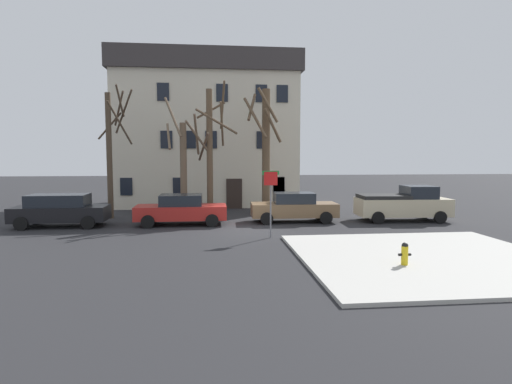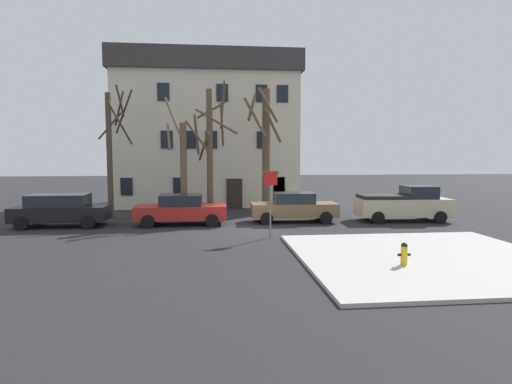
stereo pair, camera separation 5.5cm
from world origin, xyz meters
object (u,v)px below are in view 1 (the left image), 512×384
(tree_bare_near, at_px, (111,149))
(car_brown_sedan, at_px, (294,207))
(car_black_wagon, at_px, (60,210))
(bicycle_leaning, at_px, (166,211))
(tree_bare_far, at_px, (211,148))
(fire_hydrant, at_px, (405,253))
(street_sign_pole, at_px, (271,191))
(tree_bare_mid, at_px, (185,163))
(car_red_sedan, at_px, (181,210))
(pickup_truck_beige, at_px, (403,204))
(building_main, at_px, (207,130))
(tree_bare_end, at_px, (265,147))

(tree_bare_near, bearing_deg, car_brown_sedan, -14.11)
(car_black_wagon, xyz_separation_m, bicycle_leaning, (5.14, 2.72, -0.52))
(tree_bare_far, relative_size, bicycle_leaning, 4.59)
(fire_hydrant, xyz_separation_m, street_sign_pole, (-3.63, 5.59, 1.60))
(tree_bare_mid, xyz_separation_m, street_sign_pole, (4.18, -6.72, -1.19))
(car_brown_sedan, bearing_deg, tree_bare_mid, 159.18)
(tree_bare_far, relative_size, car_red_sedan, 1.67)
(tree_bare_far, bearing_deg, tree_bare_mid, -176.57)
(car_black_wagon, height_order, pickup_truck_beige, pickup_truck_beige)
(building_main, relative_size, bicycle_leaning, 7.77)
(car_red_sedan, bearing_deg, tree_bare_mid, 88.59)
(tree_bare_far, bearing_deg, car_red_sedan, -120.55)
(tree_bare_near, distance_m, tree_bare_end, 9.30)
(tree_bare_mid, distance_m, car_red_sedan, 3.62)
(car_brown_sedan, bearing_deg, street_sign_pole, -113.87)
(bicycle_leaning, bearing_deg, pickup_truck_beige, -11.53)
(tree_bare_near, relative_size, street_sign_pole, 2.56)
(car_black_wagon, height_order, car_brown_sedan, car_black_wagon)
(tree_bare_far, distance_m, tree_bare_end, 3.60)
(car_red_sedan, bearing_deg, pickup_truck_beige, 0.05)
(tree_bare_end, relative_size, car_black_wagon, 1.67)
(fire_hydrant, bearing_deg, car_black_wagon, 145.43)
(tree_bare_mid, distance_m, pickup_truck_beige, 12.85)
(building_main, bearing_deg, car_red_sedan, -97.80)
(pickup_truck_beige, height_order, street_sign_pole, street_sign_pole)
(tree_bare_end, distance_m, pickup_truck_beige, 8.96)
(car_black_wagon, height_order, bicycle_leaning, car_black_wagon)
(car_red_sedan, xyz_separation_m, street_sign_pole, (4.25, -4.07, 1.28))
(tree_bare_near, bearing_deg, tree_bare_far, -1.92)
(pickup_truck_beige, distance_m, bicycle_leaning, 13.79)
(building_main, height_order, tree_bare_near, building_main)
(tree_bare_mid, distance_m, bicycle_leaning, 3.14)
(car_red_sedan, height_order, fire_hydrant, car_red_sedan)
(tree_bare_near, xyz_separation_m, car_red_sedan, (4.22, -2.93, -3.28))
(street_sign_pole, bearing_deg, pickup_truck_beige, 26.52)
(tree_bare_mid, relative_size, car_brown_sedan, 1.48)
(building_main, distance_m, tree_bare_near, 8.98)
(pickup_truck_beige, bearing_deg, tree_bare_mid, 167.97)
(tree_bare_near, bearing_deg, bicycle_leaning, -3.08)
(car_black_wagon, xyz_separation_m, car_brown_sedan, (12.40, 0.27, -0.06))
(car_brown_sedan, xyz_separation_m, fire_hydrant, (1.69, -9.98, -0.32))
(pickup_truck_beige, bearing_deg, car_red_sedan, -179.95)
(tree_bare_near, bearing_deg, car_red_sedan, -34.80)
(pickup_truck_beige, bearing_deg, building_main, 138.50)
(pickup_truck_beige, height_order, fire_hydrant, pickup_truck_beige)
(building_main, distance_m, tree_bare_end, 7.15)
(tree_bare_mid, xyz_separation_m, fire_hydrant, (7.81, -12.30, -2.79))
(tree_bare_mid, height_order, car_red_sedan, tree_bare_mid)
(car_brown_sedan, height_order, pickup_truck_beige, pickup_truck_beige)
(tree_bare_mid, relative_size, car_black_wagon, 1.51)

